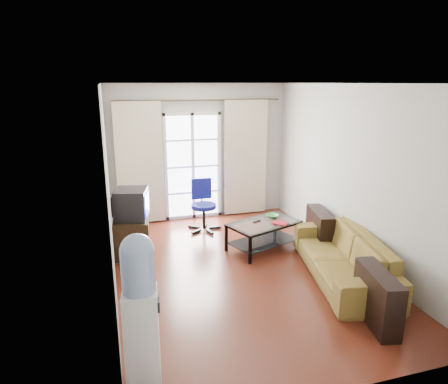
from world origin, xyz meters
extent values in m
plane|color=#582314|center=(0.00, 0.00, 0.00)|extent=(5.20, 5.20, 0.00)
plane|color=white|center=(0.00, 0.00, 2.70)|extent=(5.20, 5.20, 0.00)
cube|color=#B1B0A9|center=(0.00, 2.60, 1.35)|extent=(3.60, 0.02, 2.70)
cube|color=#B1B0A9|center=(0.00, -2.60, 1.35)|extent=(3.60, 0.02, 2.70)
cube|color=#B1B0A9|center=(-1.80, 0.00, 1.35)|extent=(0.02, 5.20, 2.70)
cube|color=#B1B0A9|center=(1.80, 0.00, 1.35)|extent=(0.02, 5.20, 2.70)
cube|color=white|center=(-0.15, 2.56, 1.07)|extent=(1.01, 0.02, 2.04)
cube|color=white|center=(-0.15, 2.54, 1.07)|extent=(1.16, 0.06, 2.15)
cylinder|color=#4C3F2D|center=(0.00, 2.50, 2.38)|extent=(3.30, 0.04, 0.04)
cube|color=beige|center=(-1.20, 2.48, 1.20)|extent=(0.90, 0.07, 2.35)
cube|color=beige|center=(0.95, 2.48, 1.20)|extent=(0.90, 0.07, 2.35)
cube|color=gray|center=(0.80, 2.50, 0.33)|extent=(0.64, 0.12, 0.64)
imported|color=brown|center=(1.32, -0.66, 0.32)|extent=(2.58, 1.80, 0.65)
cube|color=silver|center=(0.62, 0.60, 0.47)|extent=(1.33, 1.03, 0.01)
cube|color=black|center=(0.62, 0.60, 0.14)|extent=(1.25, 0.95, 0.01)
cube|color=black|center=(0.21, 0.12, 0.23)|extent=(0.05, 0.05, 0.47)
cube|color=black|center=(1.25, 0.50, 0.23)|extent=(0.05, 0.05, 0.47)
cube|color=black|center=(0.00, 0.69, 0.23)|extent=(0.05, 0.05, 0.47)
cube|color=black|center=(1.04, 1.07, 0.23)|extent=(0.05, 0.05, 0.47)
imported|color=#389B5D|center=(0.85, 0.79, 0.50)|extent=(0.34, 0.34, 0.05)
imported|color=maroon|center=(0.78, 0.40, 0.49)|extent=(0.42, 0.42, 0.02)
cube|color=black|center=(0.52, 0.66, 0.48)|extent=(0.15, 0.10, 0.02)
cube|color=black|center=(-1.49, 1.10, 0.30)|extent=(0.62, 0.87, 0.60)
cube|color=black|center=(-1.47, 1.06, 0.84)|extent=(0.59, 0.62, 0.48)
cube|color=#0C19E5|center=(-1.23, 1.00, 0.84)|extent=(0.11, 0.41, 0.36)
cube|color=black|center=(-1.68, 1.11, 0.84)|extent=(0.23, 0.38, 0.31)
cylinder|color=black|center=(-0.13, 1.75, 0.24)|extent=(0.05, 0.05, 0.49)
cylinder|color=navy|center=(-0.13, 1.75, 0.48)|extent=(0.47, 0.47, 0.07)
cube|color=navy|center=(-0.12, 1.96, 0.76)|extent=(0.38, 0.07, 0.40)
cube|color=white|center=(-1.60, -1.98, 0.48)|extent=(0.34, 0.34, 0.96)
cylinder|color=#87A2D0|center=(-1.60, -1.98, 1.15)|extent=(0.29, 0.29, 0.38)
sphere|color=#87A2D0|center=(-1.60, -1.98, 1.34)|extent=(0.29, 0.29, 0.29)
cube|color=black|center=(-1.45, -2.00, 0.81)|extent=(0.06, 0.13, 0.10)
camera|label=1|loc=(-1.77, -5.19, 2.71)|focal=32.00mm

